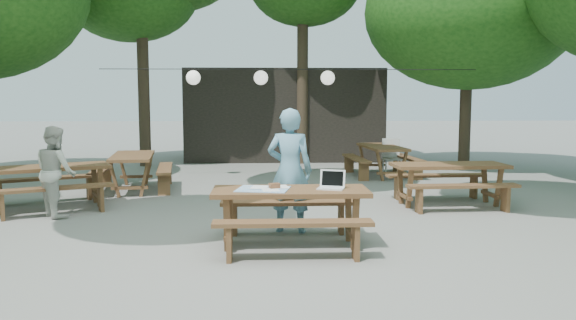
% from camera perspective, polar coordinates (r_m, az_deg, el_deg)
% --- Properties ---
extents(ground, '(80.00, 80.00, 0.00)m').
position_cam_1_polar(ground, '(7.74, -1.42, -8.02)').
color(ground, slate).
rests_on(ground, ground).
extents(pavilion, '(6.00, 3.00, 2.80)m').
position_cam_1_polar(pavilion, '(18.02, -0.44, 4.66)').
color(pavilion, black).
rests_on(pavilion, ground).
extents(main_picnic_table, '(2.00, 1.58, 0.75)m').
position_cam_1_polar(main_picnic_table, '(7.29, 0.24, -5.78)').
color(main_picnic_table, '#52351D').
rests_on(main_picnic_table, ground).
extents(picnic_table_nw, '(2.40, 2.25, 0.75)m').
position_cam_1_polar(picnic_table_nw, '(10.58, -23.10, -2.51)').
color(picnic_table_nw, '#52351D').
rests_on(picnic_table_nw, ground).
extents(picnic_table_ne, '(2.03, 1.66, 0.75)m').
position_cam_1_polar(picnic_table_ne, '(10.46, 16.00, -2.34)').
color(picnic_table_ne, '#52351D').
rests_on(picnic_table_ne, ground).
extents(picnic_table_far_w, '(1.83, 2.11, 0.75)m').
position_cam_1_polar(picnic_table_far_w, '(12.10, -15.48, -1.18)').
color(picnic_table_far_w, '#52351D').
rests_on(picnic_table_far_w, ground).
extents(picnic_table_far_e, '(1.72, 2.06, 0.75)m').
position_cam_1_polar(picnic_table_far_e, '(14.01, 9.51, -0.05)').
color(picnic_table_far_e, '#52351D').
rests_on(picnic_table_far_e, ground).
extents(woman, '(0.73, 0.56, 1.78)m').
position_cam_1_polar(woman, '(8.00, 0.18, -1.07)').
color(woman, '#669EBA').
rests_on(woman, ground).
extents(second_person, '(0.89, 0.91, 1.48)m').
position_cam_1_polar(second_person, '(9.83, -22.52, -1.05)').
color(second_person, silver).
rests_on(second_person, ground).
extents(plastic_chair, '(0.45, 0.45, 0.90)m').
position_cam_1_polar(plastic_chair, '(14.34, 10.51, -0.44)').
color(plastic_chair, silver).
rests_on(plastic_chair, ground).
extents(laptop, '(0.39, 0.35, 0.24)m').
position_cam_1_polar(laptop, '(7.28, 4.45, -2.43)').
color(laptop, white).
rests_on(laptop, main_picnic_table).
extents(tabletop_clutter, '(0.75, 0.67, 0.08)m').
position_cam_1_polar(tabletop_clutter, '(7.22, -2.28, -2.88)').
color(tabletop_clutter, '#3981C4').
rests_on(tabletop_clutter, main_picnic_table).
extents(paper_lanterns, '(9.00, 0.34, 0.38)m').
position_cam_1_polar(paper_lanterns, '(13.51, -2.72, 8.37)').
color(paper_lanterns, black).
rests_on(paper_lanterns, ground).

